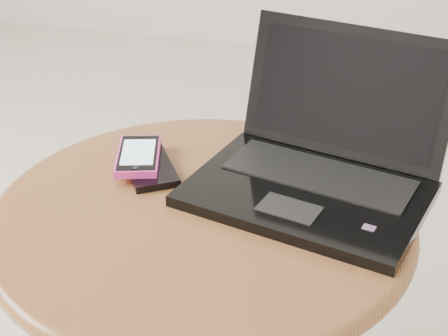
# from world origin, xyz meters

# --- Properties ---
(table) EXTENTS (0.60, 0.60, 0.47)m
(table) POSITION_xyz_m (-0.06, 0.00, 0.37)
(table) COLOR brown
(table) RESTS_ON ground
(laptop) EXTENTS (0.38, 0.35, 0.21)m
(laptop) POSITION_xyz_m (0.09, 0.11, 0.51)
(laptop) COLOR black
(laptop) RESTS_ON table
(phone_black) EXTENTS (0.13, 0.14, 0.01)m
(phone_black) POSITION_xyz_m (-0.17, 0.09, 0.48)
(phone_black) COLOR black
(phone_black) RESTS_ON table
(phone_pink) EXTENTS (0.10, 0.13, 0.01)m
(phone_pink) POSITION_xyz_m (-0.19, 0.09, 0.49)
(phone_pink) COLOR #FC3BAA
(phone_pink) RESTS_ON phone_black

